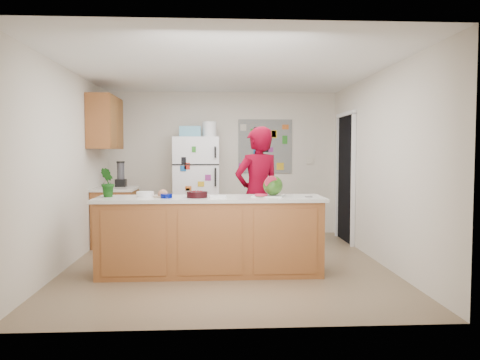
{
  "coord_description": "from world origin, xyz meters",
  "views": [
    {
      "loc": [
        -0.15,
        -6.01,
        1.45
      ],
      "look_at": [
        0.19,
        0.2,
        1.08
      ],
      "focal_mm": 35.0,
      "sensor_mm": 36.0,
      "label": 1
    }
  ],
  "objects": [
    {
      "name": "person",
      "position": [
        0.41,
        0.05,
        0.89
      ],
      "size": [
        0.77,
        0.66,
        1.78
      ],
      "primitive_type": "imported",
      "rotation": [
        0.0,
        0.0,
        3.57
      ],
      "color": "#5F0010",
      "rests_on": "floor"
    },
    {
      "name": "potted_plant",
      "position": [
        -1.4,
        -0.45,
        1.09
      ],
      "size": [
        0.22,
        0.24,
        0.35
      ],
      "primitive_type": "imported",
      "rotation": [
        0.0,
        0.0,
        5.12
      ],
      "color": "#204916",
      "rests_on": "peninsula_top"
    },
    {
      "name": "plate",
      "position": [
        -0.76,
        -0.47,
        0.93
      ],
      "size": [
        0.28,
        0.28,
        0.02
      ],
      "primitive_type": "cylinder",
      "rotation": [
        0.0,
        0.0,
        -0.31
      ],
      "color": "#C5B296",
      "rests_on": "peninsula_top"
    },
    {
      "name": "floor",
      "position": [
        0.0,
        0.0,
        -0.01
      ],
      "size": [
        4.0,
        4.5,
        0.02
      ],
      "primitive_type": "cube",
      "color": "brown",
      "rests_on": "ground"
    },
    {
      "name": "upper_cabinets",
      "position": [
        -1.82,
        1.3,
        1.9
      ],
      "size": [
        0.35,
        1.0,
        0.8
      ],
      "primitive_type": "cube",
      "color": "brown",
      "rests_on": "wall_left"
    },
    {
      "name": "refrigerator",
      "position": [
        -0.45,
        1.88,
        0.85
      ],
      "size": [
        0.75,
        0.7,
        1.7
      ],
      "primitive_type": "cube",
      "color": "silver",
      "rests_on": "floor"
    },
    {
      "name": "wall_right",
      "position": [
        2.01,
        0.0,
        1.25
      ],
      "size": [
        0.02,
        4.5,
        2.5
      ],
      "primitive_type": "cube",
      "color": "beige",
      "rests_on": "ground"
    },
    {
      "name": "doorway",
      "position": [
        1.99,
        1.45,
        1.02
      ],
      "size": [
        0.03,
        0.85,
        2.04
      ],
      "primitive_type": "cube",
      "color": "black",
      "rests_on": "ground"
    },
    {
      "name": "fridge_top_bin",
      "position": [
        -0.55,
        1.88,
        1.79
      ],
      "size": [
        0.35,
        0.28,
        0.18
      ],
      "primitive_type": "cube",
      "color": "#5999B2",
      "rests_on": "refrigerator"
    },
    {
      "name": "paper_towel",
      "position": [
        -0.11,
        -0.58,
        0.93
      ],
      "size": [
        0.19,
        0.17,
        0.02
      ],
      "primitive_type": "cube",
      "rotation": [
        0.0,
        0.0,
        0.02
      ],
      "color": "white",
      "rests_on": "peninsula_top"
    },
    {
      "name": "cherry_bowl",
      "position": [
        -0.35,
        -0.56,
        0.96
      ],
      "size": [
        0.26,
        0.26,
        0.07
      ],
      "primitive_type": "cylinder",
      "rotation": [
        0.0,
        0.0,
        0.09
      ],
      "color": "black",
      "rests_on": "peninsula_top"
    },
    {
      "name": "white_bowl",
      "position": [
        -0.97,
        -0.42,
        0.95
      ],
      "size": [
        0.2,
        0.2,
        0.06
      ],
      "primitive_type": "cylinder",
      "rotation": [
        0.0,
        0.0,
        -0.0
      ],
      "color": "white",
      "rests_on": "peninsula_top"
    },
    {
      "name": "keys",
      "position": [
        0.96,
        -0.6,
        0.93
      ],
      "size": [
        0.08,
        0.04,
        0.01
      ],
      "primitive_type": "cube",
      "rotation": [
        0.0,
        0.0,
        0.03
      ],
      "color": "gray",
      "rests_on": "peninsula_top"
    },
    {
      "name": "watermelon",
      "position": [
        0.55,
        -0.46,
        1.05
      ],
      "size": [
        0.23,
        0.23,
        0.23
      ],
      "primitive_type": "sphere",
      "color": "#1D5C11",
      "rests_on": "cutting_board"
    },
    {
      "name": "cobalt_bowl",
      "position": [
        -0.71,
        -0.6,
        0.95
      ],
      "size": [
        0.17,
        0.17,
        0.05
      ],
      "primitive_type": "cylinder",
      "rotation": [
        0.0,
        0.0,
        -0.36
      ],
      "color": "#00095E",
      "rests_on": "peninsula_top"
    },
    {
      "name": "watermelon_slice",
      "position": [
        0.4,
        -0.53,
        0.94
      ],
      "size": [
        0.15,
        0.15,
        0.02
      ],
      "primitive_type": "cylinder",
      "color": "red",
      "rests_on": "cutting_board"
    },
    {
      "name": "blender_appliance",
      "position": [
        -1.64,
        1.51,
        1.09
      ],
      "size": [
        0.12,
        0.12,
        0.38
      ],
      "primitive_type": "cylinder",
      "color": "black",
      "rests_on": "side_counter_top"
    },
    {
      "name": "wall_left",
      "position": [
        -2.01,
        0.0,
        1.25
      ],
      "size": [
        0.02,
        4.5,
        2.5
      ],
      "primitive_type": "cube",
      "color": "beige",
      "rests_on": "ground"
    },
    {
      "name": "side_counter_base",
      "position": [
        -1.69,
        1.35,
        0.43
      ],
      "size": [
        0.6,
        0.8,
        0.86
      ],
      "primitive_type": "cube",
      "color": "brown",
      "rests_on": "floor"
    },
    {
      "name": "peninsula_top",
      "position": [
        -0.2,
        -0.5,
        0.9
      ],
      "size": [
        2.68,
        0.7,
        0.04
      ],
      "primitive_type": "cube",
      "color": "silver",
      "rests_on": "peninsula_base"
    },
    {
      "name": "wall_back",
      "position": [
        0.0,
        2.26,
        1.25
      ],
      "size": [
        4.0,
        0.02,
        2.5
      ],
      "primitive_type": "cube",
      "color": "beige",
      "rests_on": "ground"
    },
    {
      "name": "side_counter_top",
      "position": [
        -1.69,
        1.35,
        0.88
      ],
      "size": [
        0.64,
        0.84,
        0.04
      ],
      "primitive_type": "cube",
      "color": "silver",
      "rests_on": "side_counter_base"
    },
    {
      "name": "ceiling",
      "position": [
        0.0,
        0.0,
        2.51
      ],
      "size": [
        4.0,
        4.5,
        0.02
      ],
      "primitive_type": "cube",
      "color": "white",
      "rests_on": "wall_back"
    },
    {
      "name": "peninsula_base",
      "position": [
        -0.2,
        -0.5,
        0.44
      ],
      "size": [
        2.6,
        0.62,
        0.88
      ],
      "primitive_type": "cube",
      "color": "brown",
      "rests_on": "floor"
    },
    {
      "name": "cutting_board",
      "position": [
        0.49,
        -0.48,
        0.93
      ],
      "size": [
        0.42,
        0.36,
        0.01
      ],
      "primitive_type": "cube",
      "rotation": [
        0.0,
        0.0,
        -0.29
      ],
      "color": "silver",
      "rests_on": "peninsula_top"
    },
    {
      "name": "photo_collage",
      "position": [
        0.75,
        2.24,
        1.55
      ],
      "size": [
        0.95,
        0.01,
        0.95
      ],
      "primitive_type": "cube",
      "color": "slate",
      "rests_on": "wall_back"
    }
  ]
}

